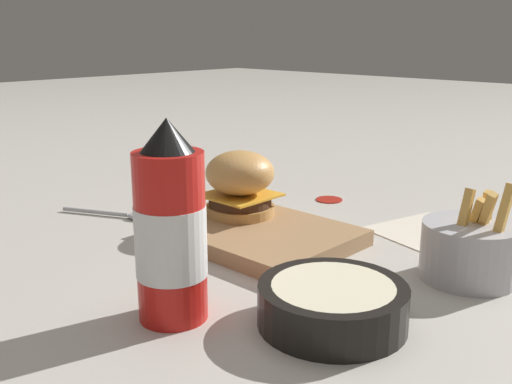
{
  "coord_description": "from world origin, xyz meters",
  "views": [
    {
      "loc": [
        -0.61,
        0.61,
        0.3
      ],
      "look_at": [
        -0.04,
        -0.0,
        0.07
      ],
      "focal_mm": 42.0,
      "sensor_mm": 36.0,
      "label": 1
    }
  ],
  "objects_px": {
    "spoon": "(122,215)",
    "ketchup_bottle": "(171,232)",
    "burger": "(240,183)",
    "fries_basket": "(470,250)",
    "serving_board": "(256,232)",
    "side_bowl": "(333,304)"
  },
  "relations": [
    {
      "from": "ketchup_bottle",
      "to": "spoon",
      "type": "distance_m",
      "value": 0.39
    },
    {
      "from": "serving_board",
      "to": "ketchup_bottle",
      "type": "distance_m",
      "value": 0.28
    },
    {
      "from": "burger",
      "to": "fries_basket",
      "type": "height_order",
      "value": "fries_basket"
    },
    {
      "from": "ketchup_bottle",
      "to": "spoon",
      "type": "xyz_separation_m",
      "value": [
        0.34,
        -0.17,
        -0.09
      ]
    },
    {
      "from": "fries_basket",
      "to": "side_bowl",
      "type": "distance_m",
      "value": 0.22
    },
    {
      "from": "side_bowl",
      "to": "spoon",
      "type": "distance_m",
      "value": 0.48
    },
    {
      "from": "ketchup_bottle",
      "to": "fries_basket",
      "type": "bearing_deg",
      "value": -120.22
    },
    {
      "from": "serving_board",
      "to": "fries_basket",
      "type": "bearing_deg",
      "value": -165.24
    },
    {
      "from": "ketchup_bottle",
      "to": "fries_basket",
      "type": "xyz_separation_m",
      "value": [
        -0.19,
        -0.32,
        -0.06
      ]
    },
    {
      "from": "serving_board",
      "to": "side_bowl",
      "type": "relative_size",
      "value": 1.78
    },
    {
      "from": "serving_board",
      "to": "side_bowl",
      "type": "bearing_deg",
      "value": 149.98
    },
    {
      "from": "serving_board",
      "to": "fries_basket",
      "type": "relative_size",
      "value": 2.17
    },
    {
      "from": "burger",
      "to": "side_bowl",
      "type": "bearing_deg",
      "value": 151.48
    },
    {
      "from": "serving_board",
      "to": "burger",
      "type": "distance_m",
      "value": 0.08
    },
    {
      "from": "serving_board",
      "to": "spoon",
      "type": "bearing_deg",
      "value": 17.28
    },
    {
      "from": "burger",
      "to": "fries_basket",
      "type": "relative_size",
      "value": 0.82
    },
    {
      "from": "burger",
      "to": "ketchup_bottle",
      "type": "relative_size",
      "value": 0.49
    },
    {
      "from": "spoon",
      "to": "ketchup_bottle",
      "type": "bearing_deg",
      "value": -51.79
    },
    {
      "from": "serving_board",
      "to": "ketchup_bottle",
      "type": "xyz_separation_m",
      "value": [
        -0.11,
        0.24,
        0.09
      ]
    },
    {
      "from": "burger",
      "to": "fries_basket",
      "type": "distance_m",
      "value": 0.35
    },
    {
      "from": "ketchup_bottle",
      "to": "side_bowl",
      "type": "distance_m",
      "value": 0.18
    },
    {
      "from": "serving_board",
      "to": "burger",
      "type": "bearing_deg",
      "value": -21.18
    }
  ]
}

